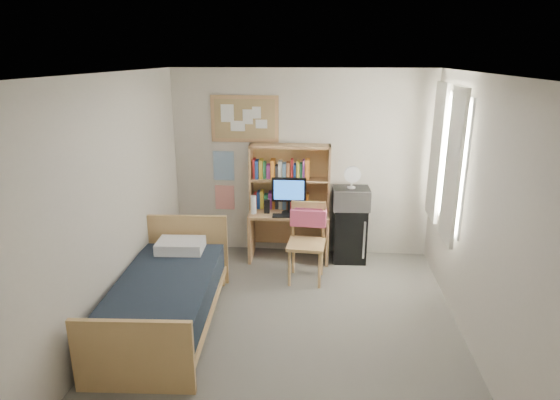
# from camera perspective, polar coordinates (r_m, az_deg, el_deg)

# --- Properties ---
(floor) EXTENTS (3.60, 4.20, 0.02)m
(floor) POSITION_cam_1_polar(r_m,az_deg,el_deg) (5.12, 0.98, -15.45)
(floor) COLOR gray
(floor) RESTS_ON ground
(ceiling) EXTENTS (3.60, 4.20, 0.02)m
(ceiling) POSITION_cam_1_polar(r_m,az_deg,el_deg) (4.31, 1.16, 15.15)
(ceiling) COLOR white
(ceiling) RESTS_ON wall_back
(wall_back) EXTENTS (3.60, 0.04, 2.60)m
(wall_back) POSITION_cam_1_polar(r_m,az_deg,el_deg) (6.57, 2.55, 4.42)
(wall_back) COLOR beige
(wall_back) RESTS_ON floor
(wall_front) EXTENTS (3.60, 0.04, 2.60)m
(wall_front) POSITION_cam_1_polar(r_m,az_deg,el_deg) (2.66, -2.75, -16.02)
(wall_front) COLOR beige
(wall_front) RESTS_ON floor
(wall_left) EXTENTS (0.04, 4.20, 2.60)m
(wall_left) POSITION_cam_1_polar(r_m,az_deg,el_deg) (5.02, -19.88, -0.70)
(wall_left) COLOR beige
(wall_left) RESTS_ON floor
(wall_right) EXTENTS (0.04, 4.20, 2.60)m
(wall_right) POSITION_cam_1_polar(r_m,az_deg,el_deg) (4.77, 23.18, -2.00)
(wall_right) COLOR beige
(wall_right) RESTS_ON floor
(window_unit) EXTENTS (0.10, 1.40, 1.70)m
(window_unit) POSITION_cam_1_polar(r_m,az_deg,el_deg) (5.79, 19.68, 4.71)
(window_unit) COLOR white
(window_unit) RESTS_ON wall_right
(curtain_left) EXTENTS (0.04, 0.55, 1.70)m
(curtain_left) POSITION_cam_1_polar(r_m,az_deg,el_deg) (5.41, 20.34, 3.80)
(curtain_left) COLOR white
(curtain_left) RESTS_ON wall_right
(curtain_right) EXTENTS (0.04, 0.55, 1.70)m
(curtain_right) POSITION_cam_1_polar(r_m,az_deg,el_deg) (6.17, 18.56, 5.53)
(curtain_right) COLOR white
(curtain_right) RESTS_ON wall_right
(bulletin_board) EXTENTS (0.94, 0.03, 0.64)m
(bulletin_board) POSITION_cam_1_polar(r_m,az_deg,el_deg) (6.53, -4.33, 9.84)
(bulletin_board) COLOR #A08554
(bulletin_board) RESTS_ON wall_back
(poster_wave) EXTENTS (0.30, 0.01, 0.42)m
(poster_wave) POSITION_cam_1_polar(r_m,az_deg,el_deg) (6.72, -6.89, 4.16)
(poster_wave) COLOR #27659E
(poster_wave) RESTS_ON wall_back
(poster_japan) EXTENTS (0.28, 0.01, 0.36)m
(poster_japan) POSITION_cam_1_polar(r_m,az_deg,el_deg) (6.84, -6.75, 0.32)
(poster_japan) COLOR red
(poster_japan) RESTS_ON wall_back
(desk) EXTENTS (1.12, 0.59, 0.69)m
(desk) POSITION_cam_1_polar(r_m,az_deg,el_deg) (6.58, 1.09, -4.29)
(desk) COLOR tan
(desk) RESTS_ON floor
(desk_chair) EXTENTS (0.53, 0.53, 1.01)m
(desk_chair) POSITION_cam_1_polar(r_m,az_deg,el_deg) (5.88, 3.23, -5.34)
(desk_chair) COLOR tan
(desk_chair) RESTS_ON floor
(mini_fridge) EXTENTS (0.47, 0.47, 0.76)m
(mini_fridge) POSITION_cam_1_polar(r_m,az_deg,el_deg) (6.59, 8.41, -4.08)
(mini_fridge) COLOR black
(mini_fridge) RESTS_ON floor
(bed) EXTENTS (1.12, 2.05, 0.55)m
(bed) POSITION_cam_1_polar(r_m,az_deg,el_deg) (5.15, -13.76, -12.14)
(bed) COLOR black
(bed) RESTS_ON floor
(hutch) EXTENTS (1.12, 0.32, 0.91)m
(hutch) POSITION_cam_1_polar(r_m,az_deg,el_deg) (6.47, 1.19, 2.78)
(hutch) COLOR tan
(hutch) RESTS_ON desk
(monitor) EXTENTS (0.47, 0.05, 0.49)m
(monitor) POSITION_cam_1_polar(r_m,az_deg,el_deg) (6.33, 1.09, 0.49)
(monitor) COLOR black
(monitor) RESTS_ON desk
(keyboard) EXTENTS (0.43, 0.15, 0.02)m
(keyboard) POSITION_cam_1_polar(r_m,az_deg,el_deg) (6.27, 1.02, -1.95)
(keyboard) COLOR black
(keyboard) RESTS_ON desk
(speaker_left) EXTENTS (0.08, 0.08, 0.18)m
(speaker_left) POSITION_cam_1_polar(r_m,az_deg,el_deg) (6.39, -1.60, -0.80)
(speaker_left) COLOR black
(speaker_left) RESTS_ON desk
(speaker_right) EXTENTS (0.07, 0.07, 0.15)m
(speaker_right) POSITION_cam_1_polar(r_m,az_deg,el_deg) (6.37, 3.78, -1.03)
(speaker_right) COLOR black
(speaker_right) RESTS_ON desk
(water_bottle) EXTENTS (0.08, 0.08, 0.25)m
(water_bottle) POSITION_cam_1_polar(r_m,az_deg,el_deg) (6.36, -3.25, -0.57)
(water_bottle) COLOR white
(water_bottle) RESTS_ON desk
(hoodie) EXTENTS (0.46, 0.17, 0.22)m
(hoodie) POSITION_cam_1_polar(r_m,az_deg,el_deg) (5.97, 3.47, -2.16)
(hoodie) COLOR #F15B86
(hoodie) RESTS_ON desk_chair
(microwave) EXTENTS (0.51, 0.40, 0.29)m
(microwave) POSITION_cam_1_polar(r_m,az_deg,el_deg) (6.40, 8.63, 0.23)
(microwave) COLOR #BABABF
(microwave) RESTS_ON mini_fridge
(desk_fan) EXTENTS (0.23, 0.23, 0.28)m
(desk_fan) POSITION_cam_1_polar(r_m,az_deg,el_deg) (6.33, 8.74, 2.67)
(desk_fan) COLOR white
(desk_fan) RESTS_ON microwave
(pillow) EXTENTS (0.56, 0.41, 0.13)m
(pillow) POSITION_cam_1_polar(r_m,az_deg,el_deg) (5.66, -12.03, -5.46)
(pillow) COLOR white
(pillow) RESTS_ON bed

